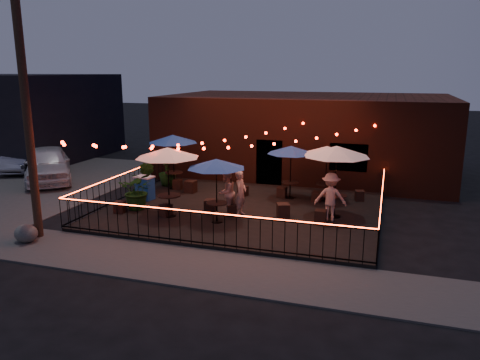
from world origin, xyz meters
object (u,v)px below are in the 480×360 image
object	(u,v)px
cafe_table_1	(173,140)
cooler	(145,188)
cafe_table_0	(167,154)
utility_pole	(27,112)
cafe_table_3	(291,150)
cafe_table_4	(337,152)
boulder	(26,233)
cafe_table_5	(327,151)
cafe_table_2	(216,164)

from	to	relation	value
cafe_table_1	cooler	distance (m)	2.65
cafe_table_0	cooler	bearing A→B (deg)	138.31
cooler	utility_pole	bearing A→B (deg)	-96.00
cafe_table_3	cafe_table_4	bearing A→B (deg)	-45.26
utility_pole	boulder	size ratio (longest dim) A/B	9.85
cafe_table_3	cafe_table_5	world-z (taller)	cafe_table_5
utility_pole	cafe_table_3	distance (m)	9.69
cafe_table_3	cafe_table_5	xyz separation A→B (m)	(1.41, 0.09, 0.04)
utility_pole	cafe_table_3	xyz separation A→B (m)	(6.79, 6.64, -1.89)
utility_pole	cafe_table_4	xyz separation A→B (m)	(8.81, 4.61, -1.52)
utility_pole	cooler	world-z (taller)	utility_pole
utility_pole	cafe_table_4	world-z (taller)	utility_pole
cafe_table_0	boulder	size ratio (longest dim) A/B	3.06
cafe_table_3	cafe_table_2	bearing A→B (deg)	-114.50
cafe_table_0	utility_pole	bearing A→B (deg)	-137.69
cafe_table_4	boulder	distance (m)	10.44
cafe_table_2	cafe_table_3	world-z (taller)	cafe_table_2
cafe_table_0	cafe_table_1	xyz separation A→B (m)	(-1.60, 3.73, -0.10)
cafe_table_1	cafe_table_2	size ratio (longest dim) A/B	1.09
utility_pole	boulder	bearing A→B (deg)	-90.93
cafe_table_2	cafe_table_5	world-z (taller)	cafe_table_2
cafe_table_1	cafe_table_4	xyz separation A→B (m)	(7.21, -2.03, 0.16)
cooler	cafe_table_0	bearing A→B (deg)	-32.53
cafe_table_3	cafe_table_4	world-z (taller)	cafe_table_4
cafe_table_5	cafe_table_4	bearing A→B (deg)	-74.17
cafe_table_1	cafe_table_2	world-z (taller)	cafe_table_1
cafe_table_3	cooler	size ratio (longest dim) A/B	2.63
cafe_table_3	cafe_table_1	bearing A→B (deg)	179.97
cafe_table_4	cooler	size ratio (longest dim) A/B	2.85
cafe_table_4	cafe_table_3	bearing A→B (deg)	134.74
cafe_table_0	cafe_table_5	world-z (taller)	cafe_table_0
cafe_table_3	cooler	distance (m)	6.07
cafe_table_1	cafe_table_5	xyz separation A→B (m)	(6.61, 0.09, -0.17)
utility_pole	cafe_table_4	distance (m)	10.06
cafe_table_5	boulder	xyz separation A→B (m)	(-8.22, -7.27, -1.84)
cafe_table_4	cooler	world-z (taller)	cafe_table_4
cafe_table_0	cafe_table_2	size ratio (longest dim) A/B	1.13
cafe_table_0	cafe_table_1	size ratio (longest dim) A/B	1.04
boulder	cafe_table_3	bearing A→B (deg)	46.57
utility_pole	cafe_table_1	size ratio (longest dim) A/B	3.33
cafe_table_0	cooler	size ratio (longest dim) A/B	2.60
cooler	cafe_table_2	bearing A→B (deg)	-16.69
cafe_table_1	cafe_table_3	distance (m)	5.20
cafe_table_4	cafe_table_2	bearing A→B (deg)	-154.34
cafe_table_1	boulder	distance (m)	7.63
cafe_table_5	cooler	bearing A→B (deg)	-163.25
cafe_table_0	cafe_table_3	bearing A→B (deg)	46.04
cafe_table_0	cafe_table_1	world-z (taller)	cafe_table_0
cafe_table_2	boulder	distance (m)	6.34
cafe_table_5	boulder	world-z (taller)	cafe_table_5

